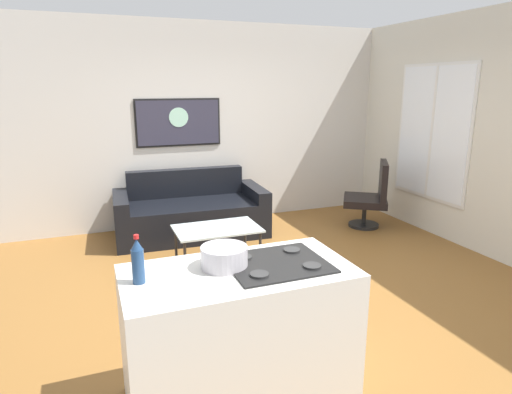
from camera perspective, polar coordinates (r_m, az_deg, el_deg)
The scene contains 11 objects.
ground at distance 4.51m, azimuth 3.01°, elevation -11.71°, with size 6.40×6.40×0.04m, color brown.
back_wall at distance 6.36m, azimuth -5.86°, elevation 9.24°, with size 6.40×0.05×2.80m, color silver.
right_wall at distance 5.89m, azimuth 26.14°, elevation 7.46°, with size 0.05×6.40×2.80m, color beige.
couch at distance 5.94m, azimuth -8.44°, elevation -2.18°, with size 1.99×1.02×0.84m.
coffee_table at distance 4.80m, azimuth -5.07°, elevation -4.43°, with size 0.91×0.58×0.46m.
armchair at distance 6.35m, azimuth 14.71°, elevation 0.10°, with size 0.82×0.83×0.94m.
kitchen_counter at distance 2.87m, azimuth -2.15°, elevation -17.52°, with size 1.38×0.71×0.91m.
soda_bottle at distance 2.53m, azimuth -15.06°, elevation -8.06°, with size 0.07×0.07×0.28m.
mixing_bowl at distance 2.68m, azimuth -4.14°, elevation -7.78°, with size 0.28×0.28×0.13m.
wall_painting at distance 6.21m, azimuth -9.99°, elevation 9.49°, with size 1.17×0.03×0.65m.
window at distance 6.29m, azimuth 21.86°, elevation 7.74°, with size 0.03×1.30×1.77m.
Camera 1 is at (-1.67, -3.69, 1.96)m, focal length 30.89 mm.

